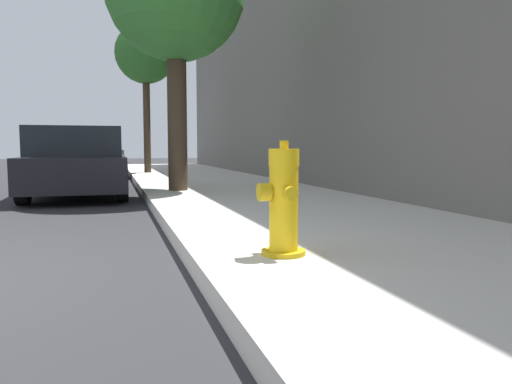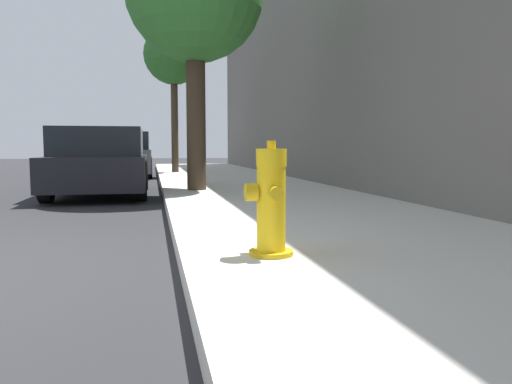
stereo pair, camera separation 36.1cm
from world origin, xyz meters
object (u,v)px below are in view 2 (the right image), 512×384
Objects in this scene: fire_hydrant at (270,203)px; parked_car_near at (100,163)px; parked_car_mid at (124,155)px; street_tree_far at (174,56)px.

parked_car_near is at bearing 105.28° from fire_hydrant.
fire_hydrant is 0.19× the size of parked_car_mid.
street_tree_far reaches higher than fire_hydrant.
parked_car_near is 6.52m from parked_car_mid.
parked_car_mid reaches higher than fire_hydrant.
fire_hydrant is at bearing -82.59° from parked_car_mid.
fire_hydrant is at bearing -74.72° from parked_car_near.
parked_car_near is 0.90× the size of parked_car_mid.
parked_car_near is at bearing -106.23° from street_tree_far.
fire_hydrant is 0.18× the size of street_tree_far.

